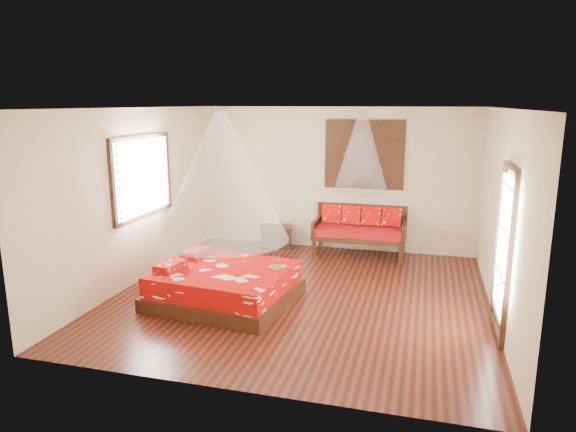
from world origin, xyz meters
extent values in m
cube|color=black|center=(0.00, 0.00, -0.01)|extent=(5.50, 5.50, 0.02)
cube|color=white|center=(0.00, 0.00, 2.81)|extent=(5.50, 5.50, 0.02)
cube|color=beige|center=(-2.76, 0.00, 1.40)|extent=(0.02, 5.50, 2.80)
cube|color=beige|center=(2.76, 0.00, 1.40)|extent=(0.02, 5.50, 2.80)
cube|color=beige|center=(0.00, 2.76, 1.40)|extent=(5.50, 0.02, 2.80)
cube|color=beige|center=(0.00, -2.76, 1.40)|extent=(5.50, 0.02, 2.80)
cube|color=black|center=(-1.03, -0.52, 0.10)|extent=(2.09, 1.93, 0.20)
cube|color=#AD0905|center=(-1.03, -0.52, 0.35)|extent=(1.98, 1.82, 0.30)
cube|color=#AD0905|center=(-1.75, -0.80, 0.56)|extent=(0.32, 0.52, 0.13)
cube|color=#AD0905|center=(-1.67, -0.08, 0.56)|extent=(0.32, 0.52, 0.13)
cube|color=black|center=(-0.23, 1.97, 0.21)|extent=(0.08, 0.08, 0.42)
cube|color=black|center=(1.38, 1.97, 0.21)|extent=(0.08, 0.08, 0.42)
cube|color=black|center=(-0.23, 2.63, 0.21)|extent=(0.08, 0.08, 0.42)
cube|color=black|center=(1.38, 2.63, 0.21)|extent=(0.08, 0.08, 0.42)
cube|color=black|center=(0.57, 2.30, 0.38)|extent=(1.73, 0.77, 0.08)
cube|color=#800904|center=(0.57, 2.30, 0.49)|extent=(1.67, 0.71, 0.14)
cube|color=black|center=(0.57, 2.65, 0.67)|extent=(1.73, 0.06, 0.55)
cube|color=black|center=(-0.25, 2.30, 0.54)|extent=(0.06, 0.77, 0.30)
cube|color=black|center=(1.40, 2.30, 0.54)|extent=(0.06, 0.77, 0.30)
cube|color=#AD0905|center=(0.00, 2.53, 0.74)|extent=(0.37, 0.19, 0.38)
cube|color=#AD0905|center=(0.38, 2.53, 0.74)|extent=(0.37, 0.19, 0.38)
cube|color=#AD0905|center=(0.77, 2.53, 0.74)|extent=(0.37, 0.19, 0.38)
cube|color=#AD0905|center=(1.15, 2.53, 0.74)|extent=(0.37, 0.19, 0.38)
cube|color=black|center=(-1.13, 2.45, 0.20)|extent=(0.69, 0.57, 0.39)
cube|color=black|center=(-1.13, 2.45, 0.42)|extent=(0.74, 0.62, 0.05)
cube|color=black|center=(0.57, 2.72, 1.90)|extent=(1.52, 0.06, 1.32)
cube|color=black|center=(0.57, 2.71, 1.90)|extent=(1.35, 0.04, 1.10)
cube|color=black|center=(-2.72, 0.20, 1.70)|extent=(0.08, 1.74, 1.34)
cube|color=silver|center=(-2.68, 0.20, 1.70)|extent=(0.04, 1.54, 1.10)
cube|color=black|center=(2.72, -0.60, 1.05)|extent=(0.08, 1.02, 2.16)
cube|color=white|center=(2.70, -0.60, 1.15)|extent=(0.03, 0.82, 1.70)
cylinder|color=brown|center=(-0.30, -0.31, 0.52)|extent=(0.24, 0.24, 0.03)
cone|color=white|center=(-1.03, -0.52, 1.85)|extent=(1.89, 1.89, 1.80)
cone|color=white|center=(0.57, 2.25, 2.00)|extent=(1.01, 1.01, 1.50)
camera|label=1|loc=(1.74, -7.17, 2.88)|focal=32.00mm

